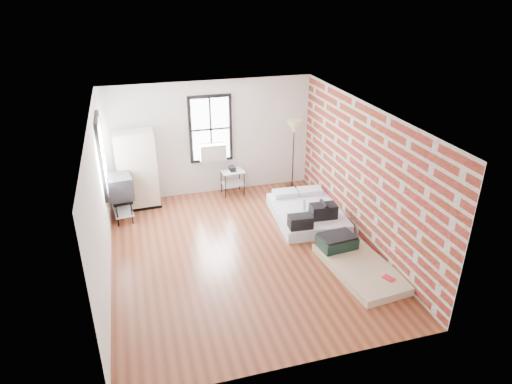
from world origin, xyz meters
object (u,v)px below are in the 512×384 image
object	(u,v)px
mattress_main	(307,213)
floor_lamp	(294,130)
mattress_bare	(355,261)
wardrobe	(137,170)
side_table	(232,175)
tv_stand	(120,188)

from	to	relation	value
mattress_main	floor_lamp	distance (m)	2.21
mattress_bare	wardrobe	distance (m)	5.30
mattress_main	wardrobe	world-z (taller)	wardrobe
wardrobe	floor_lamp	size ratio (longest dim) A/B	1.02
floor_lamp	side_table	bearing A→B (deg)	177.43
floor_lamp	mattress_bare	bearing A→B (deg)	-91.58
wardrobe	floor_lamp	bearing A→B (deg)	-2.59
side_table	tv_stand	size ratio (longest dim) A/B	0.69
tv_stand	wardrobe	bearing A→B (deg)	46.73
floor_lamp	wardrobe	bearing A→B (deg)	180.00
floor_lamp	mattress_main	bearing A→B (deg)	-98.92
wardrobe	tv_stand	size ratio (longest dim) A/B	1.76
mattress_main	floor_lamp	size ratio (longest dim) A/B	1.12
mattress_main	wardrobe	distance (m)	4.02
mattress_main	side_table	world-z (taller)	side_table
mattress_main	floor_lamp	bearing A→B (deg)	84.69
wardrobe	side_table	distance (m)	2.31
side_table	tv_stand	distance (m)	2.75
mattress_main	mattress_bare	xyz separation A→B (m)	(0.17, -1.98, -0.05)
wardrobe	side_table	xyz separation A→B (m)	(2.27, 0.07, -0.42)
wardrobe	mattress_main	bearing A→B (deg)	-28.24
mattress_main	floor_lamp	xyz separation A→B (m)	(0.27, 1.71, 1.38)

